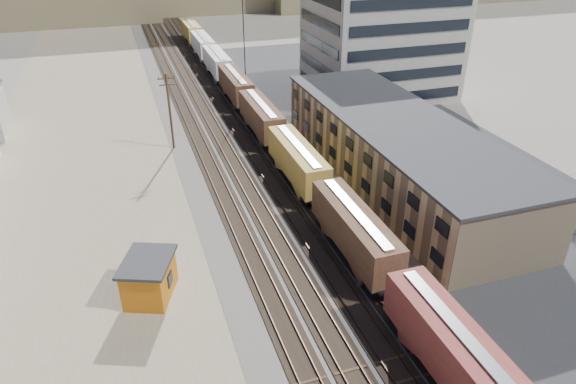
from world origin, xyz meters
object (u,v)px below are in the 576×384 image
object	(u,v)px
utility_pole_north	(170,110)
parked_car_blue	(362,107)
maintenance_shed	(149,278)
freight_train	(247,99)

from	to	relation	value
utility_pole_north	parked_car_blue	distance (m)	30.67
utility_pole_north	maintenance_shed	size ratio (longest dim) A/B	1.70
freight_train	parked_car_blue	bearing A→B (deg)	-10.02
maintenance_shed	freight_train	bearing A→B (deg)	64.66
freight_train	parked_car_blue	size ratio (longest dim) A/B	22.28
utility_pole_north	parked_car_blue	size ratio (longest dim) A/B	1.86
maintenance_shed	parked_car_blue	xyz separation A→B (m)	(35.52, 34.77, -1.07)
utility_pole_north	maintenance_shed	distance (m)	30.33
freight_train	maintenance_shed	bearing A→B (deg)	-115.34
freight_train	maintenance_shed	xyz separation A→B (m)	(-17.93, -37.88, -0.98)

